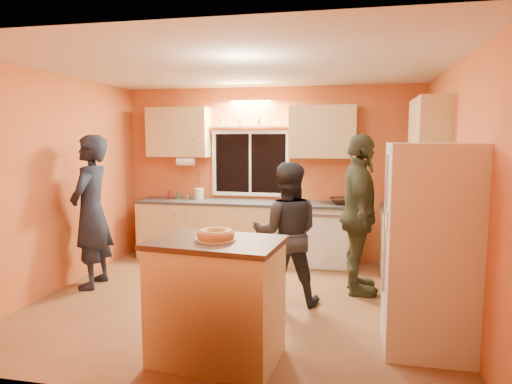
% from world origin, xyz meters
% --- Properties ---
extents(ground, '(4.50, 4.50, 0.00)m').
position_xyz_m(ground, '(0.00, 0.00, 0.00)').
color(ground, brown).
rests_on(ground, ground).
extents(room_shell, '(4.54, 4.04, 2.61)m').
position_xyz_m(room_shell, '(0.12, 0.41, 1.62)').
color(room_shell, orange).
rests_on(room_shell, ground).
extents(back_counter, '(4.23, 0.62, 0.90)m').
position_xyz_m(back_counter, '(0.01, 1.70, 0.45)').
color(back_counter, tan).
rests_on(back_counter, ground).
extents(right_counter, '(0.62, 1.84, 0.90)m').
position_xyz_m(right_counter, '(1.95, 0.50, 0.45)').
color(right_counter, tan).
rests_on(right_counter, ground).
extents(refrigerator, '(0.72, 0.70, 1.80)m').
position_xyz_m(refrigerator, '(1.89, -0.80, 0.90)').
color(refrigerator, silver).
rests_on(refrigerator, ground).
extents(island, '(1.12, 0.82, 1.02)m').
position_xyz_m(island, '(0.15, -1.36, 0.52)').
color(island, tan).
rests_on(island, ground).
extents(bundt_pastry, '(0.31, 0.31, 0.09)m').
position_xyz_m(bundt_pastry, '(0.15, -1.36, 1.06)').
color(bundt_pastry, tan).
rests_on(bundt_pastry, island).
extents(person_left, '(0.53, 0.73, 1.88)m').
position_xyz_m(person_left, '(-1.90, 0.15, 0.94)').
color(person_left, black).
rests_on(person_left, ground).
extents(person_center, '(0.84, 0.70, 1.58)m').
position_xyz_m(person_center, '(0.53, 0.06, 0.79)').
color(person_center, black).
rests_on(person_center, ground).
extents(person_right, '(0.53, 1.14, 1.89)m').
position_xyz_m(person_right, '(1.32, 0.57, 0.94)').
color(person_right, '#333522').
rests_on(person_right, ground).
extents(mixing_bowl, '(0.38, 0.38, 0.09)m').
position_xyz_m(mixing_bowl, '(1.10, 1.72, 0.94)').
color(mixing_bowl, black).
rests_on(mixing_bowl, back_counter).
extents(utensil_crock, '(0.14, 0.14, 0.17)m').
position_xyz_m(utensil_crock, '(-1.06, 1.77, 0.99)').
color(utensil_crock, beige).
rests_on(utensil_crock, back_counter).
extents(potted_plant, '(0.33, 0.29, 0.32)m').
position_xyz_m(potted_plant, '(1.96, 0.10, 1.06)').
color(potted_plant, gray).
rests_on(potted_plant, right_counter).
extents(red_box, '(0.16, 0.12, 0.07)m').
position_xyz_m(red_box, '(1.97, 0.90, 0.94)').
color(red_box, '#A6192C').
rests_on(red_box, right_counter).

